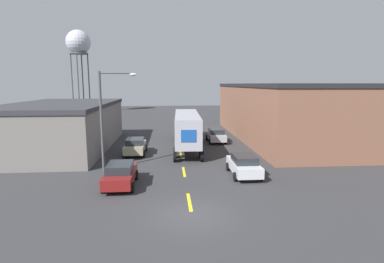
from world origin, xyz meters
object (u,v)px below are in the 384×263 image
object	(u,v)px
parked_car_left_near	(120,174)
parked_car_left_far	(135,146)
parked_car_right_far	(216,135)
water_tower	(78,43)
parked_car_right_near	(244,165)
semi_truck	(187,126)
street_lamp	(106,113)

from	to	relation	value
parked_car_left_near	parked_car_left_far	size ratio (longest dim) A/B	1.00
parked_car_right_far	water_tower	size ratio (longest dim) A/B	0.22
parked_car_right_far	parked_car_right_near	bearing A→B (deg)	-90.00
semi_truck	parked_car_right_near	world-z (taller)	semi_truck
parked_car_left_near	water_tower	world-z (taller)	water_tower
street_lamp	parked_car_left_near	bearing A→B (deg)	-67.60
parked_car_right_far	street_lamp	distance (m)	15.64
parked_car_right_near	street_lamp	distance (m)	11.25
parked_car_right_far	parked_car_right_near	xyz separation A→B (m)	(0.00, -13.15, 0.00)
parked_car_left_near	parked_car_left_far	distance (m)	9.23
water_tower	street_lamp	size ratio (longest dim) A/B	2.47
parked_car_right_far	parked_car_left_near	world-z (taller)	same
parked_car_left_far	water_tower	distance (m)	50.38
parked_car_right_far	water_tower	distance (m)	49.60
semi_truck	street_lamp	world-z (taller)	street_lamp
semi_truck	parked_car_right_far	distance (m)	4.54
semi_truck	street_lamp	distance (m)	11.31
parked_car_left_near	parked_car_left_far	world-z (taller)	same
parked_car_right_far	water_tower	bearing A→B (deg)	123.82
semi_truck	parked_car_left_near	bearing A→B (deg)	-110.69
parked_car_right_near	water_tower	xyz separation A→B (m)	(-26.26, 52.35, 15.29)
semi_truck	parked_car_right_far	world-z (taller)	semi_truck
parked_car_right_near	parked_car_left_far	xyz separation A→B (m)	(-8.87, 7.60, 0.00)
parked_car_right_far	parked_car_left_far	size ratio (longest dim) A/B	1.00
parked_car_left_near	street_lamp	bearing A→B (deg)	112.40
parked_car_right_near	street_lamp	xyz separation A→B (m)	(-10.41, 2.09, 3.74)
semi_truck	parked_car_right_far	size ratio (longest dim) A/B	3.50
parked_car_left_near	parked_car_left_far	xyz separation A→B (m)	(0.00, 9.23, 0.00)
parked_car_left_near	street_lamp	size ratio (longest dim) A/B	0.55
parked_car_left_far	street_lamp	size ratio (longest dim) A/B	0.55
parked_car_right_far	parked_car_left_far	world-z (taller)	same
parked_car_right_near	parked_car_left_far	distance (m)	11.68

